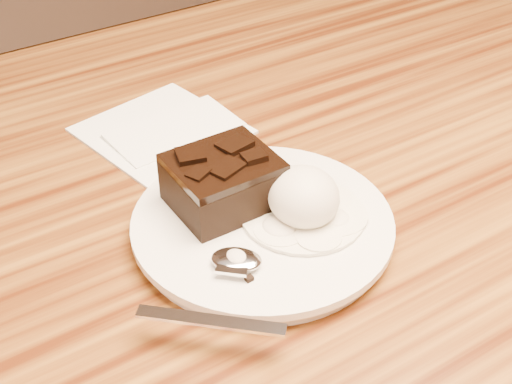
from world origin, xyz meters
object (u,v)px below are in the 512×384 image
spoon (236,261)px  ice_cream_scoop (304,197)px  napkin (162,130)px  brownie (223,185)px  plate (262,227)px

spoon → ice_cream_scoop: bearing=-31.6°
napkin → spoon: bearing=-102.5°
spoon → napkin: 0.24m
brownie → ice_cream_scoop: 0.07m
ice_cream_scoop → napkin: size_ratio=0.44×
spoon → napkin: spoon is taller
ice_cream_scoop → spoon: size_ratio=0.39×
plate → spoon: 0.06m
ice_cream_scoop → spoon: bearing=-164.5°
ice_cream_scoop → brownie: bearing=132.6°
brownie → spoon: size_ratio=0.53×
brownie → plate: bearing=-65.7°
plate → napkin: size_ratio=1.56×
brownie → spoon: bearing=-113.8°
ice_cream_scoop → plate: bearing=153.8°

